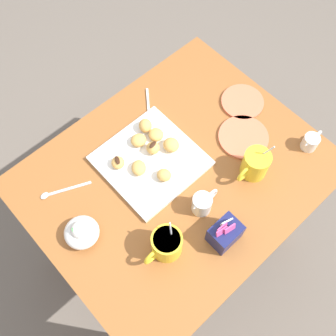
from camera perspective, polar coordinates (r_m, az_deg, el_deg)
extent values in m
plane|color=#665B51|center=(1.98, 0.82, -10.02)|extent=(8.00, 8.00, 0.00)
cube|color=#935628|center=(1.32, 1.22, -1.16)|extent=(0.93, 0.76, 0.04)
cube|color=#935628|center=(1.89, 3.36, 8.09)|extent=(0.07, 0.07, 0.69)
cube|color=#935628|center=(1.71, -16.68, -7.53)|extent=(0.07, 0.07, 0.69)
cube|color=#935628|center=(1.75, 18.12, -5.09)|extent=(0.07, 0.07, 0.69)
cube|color=silver|center=(1.31, -2.50, 1.05)|extent=(0.30, 0.30, 0.02)
cylinder|color=yellow|center=(1.29, 12.29, 0.56)|extent=(0.08, 0.08, 0.10)
torus|color=yellow|center=(1.26, 10.77, -0.77)|extent=(0.06, 0.01, 0.06)
cylinder|color=#331E11|center=(1.25, 12.66, 1.45)|extent=(0.07, 0.07, 0.01)
cylinder|color=silver|center=(1.27, 13.12, 1.80)|extent=(0.04, 0.05, 0.12)
cylinder|color=yellow|center=(1.17, -0.17, -10.69)|extent=(0.09, 0.09, 0.09)
torus|color=yellow|center=(1.16, -2.23, -12.39)|extent=(0.06, 0.01, 0.06)
cylinder|color=#331E11|center=(1.13, -0.18, -10.12)|extent=(0.08, 0.08, 0.01)
cylinder|color=silver|center=(1.14, 0.50, -9.60)|extent=(0.02, 0.04, 0.12)
cylinder|color=silver|center=(1.22, 4.82, -5.12)|extent=(0.06, 0.06, 0.07)
cone|color=silver|center=(1.19, 3.94, -5.53)|extent=(0.02, 0.02, 0.02)
torus|color=silver|center=(1.23, 6.15, -3.87)|extent=(0.05, 0.01, 0.05)
cylinder|color=white|center=(1.20, 4.93, -4.59)|extent=(0.05, 0.05, 0.01)
cube|color=#191E51|center=(1.20, 8.08, -9.18)|extent=(0.09, 0.07, 0.08)
cube|color=#EA4C93|center=(1.15, 8.77, -8.53)|extent=(0.04, 0.02, 0.03)
cube|color=white|center=(1.15, 8.28, -7.57)|extent=(0.04, 0.02, 0.03)
cube|color=#EA4C93|center=(1.15, 7.71, -8.45)|extent=(0.04, 0.01, 0.03)
cube|color=#EA4C93|center=(1.14, 7.63, -8.93)|extent=(0.04, 0.02, 0.03)
ellipsoid|color=silver|center=(1.22, -12.13, -8.91)|extent=(0.10, 0.10, 0.06)
sphere|color=silver|center=(1.21, -12.32, -8.62)|extent=(0.06, 0.06, 0.06)
ellipsoid|color=green|center=(1.19, -12.92, -8.71)|extent=(0.02, 0.03, 0.02)
cylinder|color=silver|center=(1.40, 19.51, 3.46)|extent=(0.05, 0.05, 0.05)
cone|color=silver|center=(1.38, 19.12, 3.24)|extent=(0.02, 0.02, 0.02)
torus|color=silver|center=(1.42, 20.41, 4.34)|extent=(0.04, 0.01, 0.04)
cylinder|color=#381E11|center=(1.39, 19.78, 3.90)|extent=(0.04, 0.04, 0.01)
cylinder|color=#E5704C|center=(1.46, 10.51, 9.20)|extent=(0.15, 0.15, 0.01)
cylinder|color=#E5704C|center=(1.38, 10.65, 4.32)|extent=(0.17, 0.17, 0.01)
cube|color=silver|center=(1.44, -2.80, 8.80)|extent=(0.10, 0.12, 0.00)
ellipsoid|color=silver|center=(1.39, -2.62, 6.31)|extent=(0.03, 0.02, 0.01)
cube|color=silver|center=(1.31, -13.97, -2.91)|extent=(0.14, 0.07, 0.00)
ellipsoid|color=silver|center=(1.32, -17.09, -3.78)|extent=(0.03, 0.02, 0.01)
ellipsoid|color=#DBA351|center=(1.29, -7.12, 0.77)|extent=(0.06, 0.06, 0.03)
ellipsoid|color=#381E11|center=(1.28, -7.20, 1.10)|extent=(0.03, 0.03, 0.00)
ellipsoid|color=#DBA351|center=(1.26, -0.56, -1.01)|extent=(0.06, 0.06, 0.03)
ellipsoid|color=#DBA351|center=(1.31, 0.45, 3.30)|extent=(0.06, 0.06, 0.04)
ellipsoid|color=#DBA351|center=(1.33, -4.20, 3.95)|extent=(0.07, 0.06, 0.03)
ellipsoid|color=#DBA351|center=(1.28, -4.17, 0.03)|extent=(0.07, 0.07, 0.03)
ellipsoid|color=#DBA351|center=(1.34, -1.71, 4.75)|extent=(0.07, 0.07, 0.03)
ellipsoid|color=#DBA351|center=(1.31, -2.15, 2.86)|extent=(0.05, 0.05, 0.04)
ellipsoid|color=#381E11|center=(1.29, -2.19, 3.32)|extent=(0.03, 0.02, 0.00)
ellipsoid|color=#DBA351|center=(1.35, -3.23, 6.03)|extent=(0.06, 0.07, 0.04)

